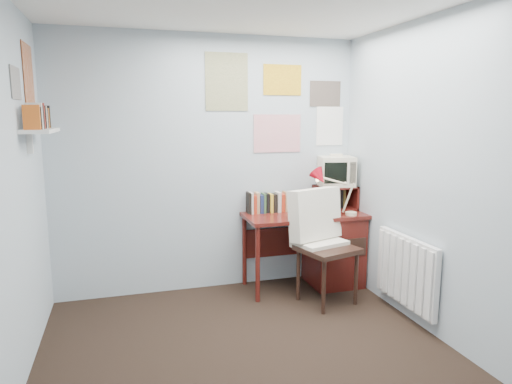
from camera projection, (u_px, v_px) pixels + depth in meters
ground at (263, 379)px, 3.03m from camera, size 3.50×3.50×0.00m
back_wall at (210, 165)px, 4.48m from camera, size 3.00×0.02×2.50m
right_wall at (464, 184)px, 3.25m from camera, size 0.02×3.50×2.50m
desk at (328, 246)px, 4.69m from camera, size 1.20×0.55×0.76m
desk_chair at (328, 249)px, 4.20m from camera, size 0.64×0.62×1.03m
desk_lamp at (352, 195)px, 4.46m from camera, size 0.30×0.26×0.41m
tv_riser at (335, 198)px, 4.75m from camera, size 0.40×0.30×0.25m
crt_tv at (336, 170)px, 4.72m from camera, size 0.41×0.39×0.33m
book_row at (276, 201)px, 4.64m from camera, size 0.60×0.14×0.22m
radiator at (406, 271)px, 3.89m from camera, size 0.09×0.80×0.60m
wall_shelf at (41, 131)px, 3.41m from camera, size 0.20×0.62×0.24m
posters_back at (278, 103)px, 4.57m from camera, size 1.20×0.01×0.90m
posters_left at (22, 78)px, 3.32m from camera, size 0.01×0.70×0.60m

